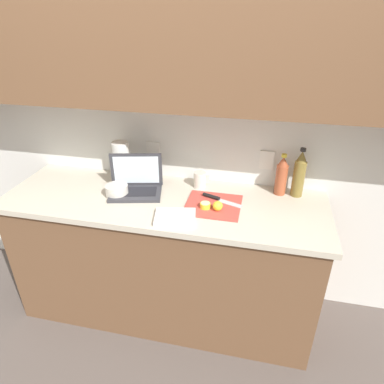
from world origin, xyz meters
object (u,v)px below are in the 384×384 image
at_px(bottle_oil_tall, 299,174).
at_px(laptop, 136,183).
at_px(measuring_cup, 200,180).
at_px(knife, 216,198).
at_px(lemon_half_cut, 205,205).
at_px(lemon_whole_beside, 218,206).
at_px(bowl_white, 117,191).
at_px(paper_towel_roll, 122,161).
at_px(bottle_green_soda, 281,176).
at_px(cutting_board, 213,205).

bearing_deg(bottle_oil_tall, laptop, -170.18).
height_order(bottle_oil_tall, measuring_cup, bottle_oil_tall).
bearing_deg(measuring_cup, knife, -50.43).
height_order(lemon_half_cut, lemon_whole_beside, lemon_whole_beside).
distance_m(knife, bowl_white, 0.60).
height_order(lemon_whole_beside, measuring_cup, measuring_cup).
relative_size(bottle_oil_tall, paper_towel_roll, 1.20).
bearing_deg(bottle_green_soda, lemon_half_cut, -145.65).
bearing_deg(paper_towel_roll, bottle_oil_tall, 0.41).
xyz_separation_m(lemon_whole_beside, bottle_green_soda, (0.34, 0.30, 0.08)).
relative_size(measuring_cup, bowl_white, 0.75).
distance_m(laptop, measuring_cup, 0.40).
distance_m(bowl_white, paper_towel_roll, 0.27).
height_order(laptop, bowl_white, laptop).
distance_m(measuring_cup, bowl_white, 0.52).
distance_m(laptop, lemon_whole_beside, 0.55).
bearing_deg(bottle_green_soda, paper_towel_roll, -179.55).
xyz_separation_m(cutting_board, measuring_cup, (-0.12, 0.22, 0.05)).
relative_size(bottle_green_soda, measuring_cup, 2.55).
distance_m(bottle_green_soda, bottle_oil_tall, 0.10).
distance_m(laptop, lemon_half_cut, 0.48).
bearing_deg(knife, bowl_white, -153.24).
bearing_deg(lemon_whole_beside, paper_towel_roll, 157.38).
distance_m(cutting_board, paper_towel_roll, 0.71).
bearing_deg(cutting_board, lemon_whole_beside, -59.11).
xyz_separation_m(measuring_cup, paper_towel_roll, (-0.53, 0.01, 0.08)).
xyz_separation_m(knife, bottle_green_soda, (0.37, 0.17, 0.10)).
xyz_separation_m(bottle_green_soda, bowl_white, (-0.97, -0.25, -0.08)).
xyz_separation_m(laptop, cutting_board, (0.50, -0.07, -0.05)).
relative_size(cutting_board, lemon_half_cut, 5.29).
height_order(lemon_whole_beside, bowl_white, bowl_white).
relative_size(lemon_half_cut, bottle_green_soda, 0.23).
relative_size(knife, bottle_green_soda, 0.96).
xyz_separation_m(bottle_oil_tall, measuring_cup, (-0.60, -0.02, -0.09)).
bearing_deg(measuring_cup, bottle_oil_tall, 2.01).
bearing_deg(lemon_half_cut, bottle_oil_tall, 28.82).
distance_m(bottle_green_soda, bowl_white, 1.01).
relative_size(bottle_green_soda, bowl_white, 1.91).
xyz_separation_m(laptop, bottle_oil_tall, (0.98, 0.17, 0.09)).
xyz_separation_m(lemon_whole_beside, paper_towel_roll, (-0.69, 0.29, 0.09)).
bearing_deg(paper_towel_roll, knife, -14.13).
bearing_deg(lemon_whole_beside, cutting_board, 120.89).
distance_m(measuring_cup, paper_towel_roll, 0.54).
bearing_deg(knife, bottle_oil_tall, 39.81).
relative_size(knife, lemon_half_cut, 4.16).
bearing_deg(knife, laptop, -160.97).
height_order(lemon_whole_beside, bottle_green_soda, bottle_green_soda).
bearing_deg(measuring_cup, bottle_green_soda, 2.41).
bearing_deg(bowl_white, measuring_cup, 25.81).
distance_m(cutting_board, bottle_oil_tall, 0.55).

